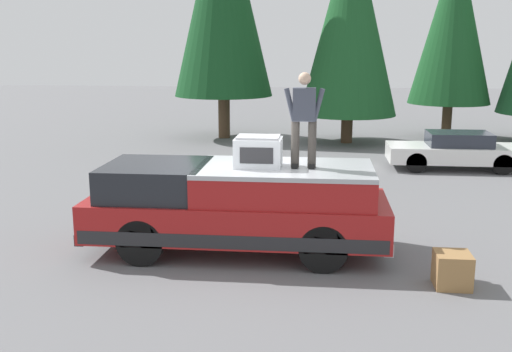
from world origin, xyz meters
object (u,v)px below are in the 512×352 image
at_px(compressor_unit, 258,152).
at_px(person_on_truck_bed, 304,117).
at_px(parked_car_white, 455,151).
at_px(wooden_crate, 452,270).
at_px(pickup_truck, 237,206).

distance_m(compressor_unit, person_on_truck_bed, 1.02).
xyz_separation_m(person_on_truck_bed, parked_car_white, (8.41, -4.52, -1.97)).
xyz_separation_m(person_on_truck_bed, wooden_crate, (-1.24, -2.44, -2.27)).
distance_m(pickup_truck, wooden_crate, 3.92).
xyz_separation_m(pickup_truck, person_on_truck_bed, (-0.06, -1.21, 1.68)).
height_order(compressor_unit, wooden_crate, compressor_unit).
bearing_deg(pickup_truck, parked_car_white, -34.46).
distance_m(pickup_truck, person_on_truck_bed, 2.07).
bearing_deg(wooden_crate, pickup_truck, 70.26).
bearing_deg(pickup_truck, person_on_truck_bed, -93.04).
bearing_deg(compressor_unit, parked_car_white, -32.38).
height_order(pickup_truck, wooden_crate, pickup_truck).
relative_size(person_on_truck_bed, parked_car_white, 0.41).
bearing_deg(compressor_unit, person_on_truck_bed, -89.95).
distance_m(person_on_truck_bed, wooden_crate, 3.56).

